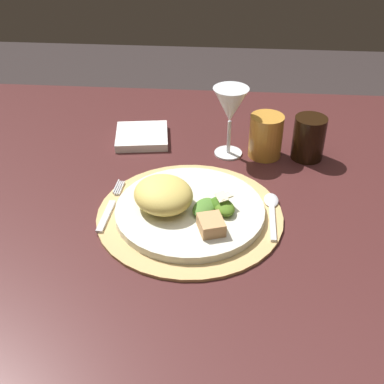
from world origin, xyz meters
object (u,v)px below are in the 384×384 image
spoon (272,207)px  napkin (142,136)px  fork (110,208)px  wine_glass (230,107)px  amber_tumbler (266,136)px  dinner_plate (190,210)px  dining_table (198,232)px  dark_tumbler (309,138)px

spoon → napkin: 0.38m
fork → spoon: 0.30m
napkin → wine_glass: 0.23m
amber_tumbler → napkin: bearing=170.2°
dinner_plate → amber_tumbler: amber_tumbler is taller
fork → amber_tumbler: size_ratio=1.69×
dining_table → wine_glass: size_ratio=9.45×
dinner_plate → spoon: 0.15m
fork → spoon: (0.30, 0.03, 0.00)m
dinner_plate → fork: dinner_plate is taller
dinner_plate → amber_tumbler: 0.28m
napkin → fork: bearing=-93.2°
amber_tumbler → dark_tumbler: 0.09m
dinner_plate → fork: 0.15m
wine_glass → dark_tumbler: (0.17, -0.00, -0.07)m
fork → wine_glass: size_ratio=1.03×
wine_glass → dining_table: bearing=-108.8°
dining_table → fork: size_ratio=9.14×
amber_tumbler → fork: bearing=-142.0°
napkin → amber_tumbler: size_ratio=1.26×
dining_table → dark_tumbler: bearing=35.2°
dinner_plate → wine_glass: 0.26m
dining_table → fork: (-0.16, -0.07, 0.11)m
fork → wine_glass: wine_glass is taller
dark_tumbler → fork: bearing=-149.3°
spoon → dark_tumbler: 0.23m
spoon → wine_glass: wine_glass is taller
dining_table → wine_glass: bearing=71.2°
fork → dark_tumbler: (0.39, 0.23, 0.04)m
amber_tumbler → dining_table: bearing=-129.8°
fork → dark_tumbler: bearing=30.7°
dinner_plate → dark_tumbler: dark_tumbler is taller
dinner_plate → amber_tumbler: size_ratio=2.89×
dark_tumbler → dinner_plate: bearing=-135.5°
amber_tumbler → dark_tumbler: (0.09, -0.00, 0.00)m
fork → napkin: size_ratio=1.35×
dinner_plate → dark_tumbler: size_ratio=2.88×
spoon → wine_glass: (-0.08, 0.21, 0.10)m
dining_table → dark_tumbler: (0.23, 0.16, 0.14)m
dinner_plate → dark_tumbler: (0.24, 0.23, 0.03)m
dining_table → dark_tumbler: 0.31m
dining_table → amber_tumbler: size_ratio=15.48×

